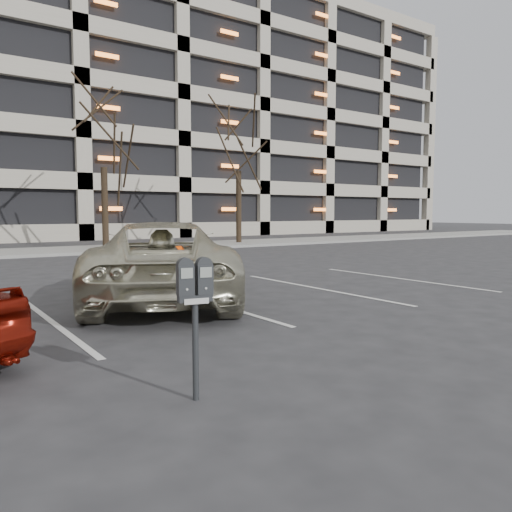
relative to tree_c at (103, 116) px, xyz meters
The scene contains 8 objects.
ground 17.49m from the tree_c, 104.04° to the right, with size 140.00×140.00×0.00m, color #28282B.
sidewalk 7.02m from the tree_c, behind, with size 80.00×4.00×0.12m, color gray.
stall_lines 15.84m from the tree_c, 111.51° to the right, with size 16.90×5.20×0.00m.
parking_garage 19.85m from the tree_c, 65.85° to the left, with size 52.00×20.00×19.00m.
tree_c is the anchor object (origin of this frame).
tree_d 7.01m from the tree_c, ahead, with size 3.72×3.72×8.46m.
parking_meter 19.31m from the tree_c, 105.81° to the right, with size 0.34×0.19×1.25m.
suv_silver 14.41m from the tree_c, 103.74° to the right, with size 4.50×5.93×1.50m.
Camera 1 is at (-3.12, -5.83, 1.67)m, focal length 35.00 mm.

